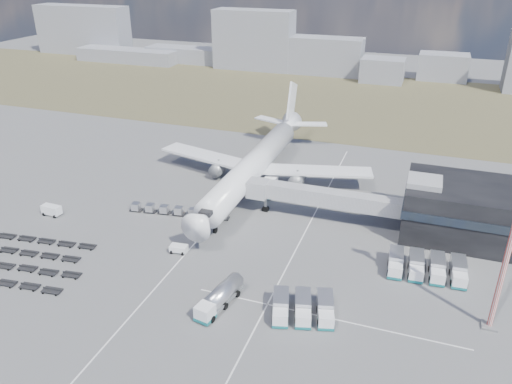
% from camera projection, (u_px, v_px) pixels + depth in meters
% --- Properties ---
extents(ground, '(420.00, 420.00, 0.00)m').
position_uv_depth(ground, '(195.00, 257.00, 86.72)').
color(ground, '#565659').
rests_on(ground, ground).
extents(grass_strip, '(420.00, 90.00, 0.01)m').
position_uv_depth(grass_strip, '(327.00, 99.00, 180.22)').
color(grass_strip, '#453F29').
rests_on(grass_strip, ground).
extents(lane_markings, '(47.12, 110.00, 0.01)m').
position_uv_depth(lane_markings, '(253.00, 259.00, 86.34)').
color(lane_markings, silver).
rests_on(lane_markings, ground).
extents(terminal, '(30.40, 16.40, 11.00)m').
position_uv_depth(terminal, '(489.00, 213.00, 90.51)').
color(terminal, black).
rests_on(terminal, ground).
extents(jet_bridge, '(30.30, 3.80, 7.05)m').
position_uv_depth(jet_bridge, '(313.00, 196.00, 97.13)').
color(jet_bridge, '#939399').
rests_on(jet_bridge, ground).
extents(airliner, '(51.59, 64.53, 17.62)m').
position_uv_depth(airliner, '(256.00, 163.00, 111.95)').
color(airliner, white).
rests_on(airliner, ground).
extents(skyline, '(300.00, 25.44, 25.55)m').
position_uv_depth(skyline, '(281.00, 50.00, 220.39)').
color(skyline, gray).
rests_on(skyline, ground).
extents(fuel_tanker, '(4.30, 10.17, 3.19)m').
position_uv_depth(fuel_tanker, '(220.00, 297.00, 74.07)').
color(fuel_tanker, white).
rests_on(fuel_tanker, ground).
extents(pushback_tug, '(3.17, 1.98, 1.39)m').
position_uv_depth(pushback_tug, '(179.00, 249.00, 87.89)').
color(pushback_tug, white).
rests_on(pushback_tug, ground).
extents(utility_van, '(3.99, 1.94, 2.12)m').
position_uv_depth(utility_van, '(52.00, 210.00, 100.25)').
color(utility_van, white).
rests_on(utility_van, ground).
extents(catering_truck, '(2.99, 6.79, 3.07)m').
position_uv_depth(catering_truck, '(269.00, 187.00, 109.02)').
color(catering_truck, white).
rests_on(catering_truck, ground).
extents(service_trucks_near, '(10.13, 8.63, 2.65)m').
position_uv_depth(service_trucks_near, '(303.00, 308.00, 72.18)').
color(service_trucks_near, white).
rests_on(service_trucks_near, ground).
extents(service_trucks_far, '(12.56, 7.47, 2.70)m').
position_uv_depth(service_trucks_far, '(427.00, 267.00, 81.55)').
color(service_trucks_far, white).
rests_on(service_trucks_far, ground).
extents(uld_row, '(20.88, 4.48, 1.62)m').
position_uv_depth(uld_row, '(179.00, 211.00, 100.27)').
color(uld_row, black).
rests_on(uld_row, ground).
extents(baggage_dollies, '(25.04, 16.84, 0.74)m').
position_uv_depth(baggage_dollies, '(20.00, 260.00, 85.19)').
color(baggage_dollies, black).
rests_on(baggage_dollies, ground).
extents(floodlight_mast, '(2.57, 2.12, 27.48)m').
position_uv_depth(floodlight_mast, '(510.00, 243.00, 64.73)').
color(floodlight_mast, '#AB231B').
rests_on(floodlight_mast, ground).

